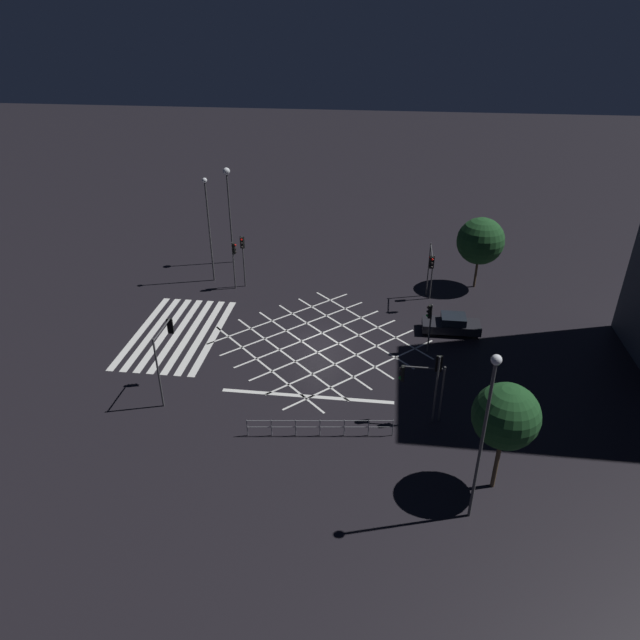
{
  "coord_description": "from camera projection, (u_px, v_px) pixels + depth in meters",
  "views": [
    {
      "loc": [
        33.6,
        4.2,
        20.53
      ],
      "look_at": [
        0.0,
        0.0,
        1.78
      ],
      "focal_mm": 32.0,
      "sensor_mm": 36.0,
      "label": 1
    }
  ],
  "objects": [
    {
      "name": "traffic_light_ne_cross",
      "position": [
        419.0,
        380.0,
        30.99
      ],
      "size": [
        0.36,
        2.48,
        3.62
      ],
      "rotation": [
        0.0,
        0.0,
        -1.57
      ],
      "color": "#424244",
      "rests_on": "ground_plane"
    },
    {
      "name": "street_lamp_west",
      "position": [
        228.0,
        192.0,
        48.79
      ],
      "size": [
        0.61,
        0.61,
        8.58
      ],
      "color": "#424244",
      "rests_on": "ground_plane"
    },
    {
      "name": "waiting_car",
      "position": [
        452.0,
        324.0,
        40.53
      ],
      "size": [
        1.71,
        4.1,
        1.33
      ],
      "rotation": [
        0.0,
        0.0,
        -1.57
      ],
      "color": "black",
      "rests_on": "ground_plane"
    },
    {
      "name": "traffic_light_nw_main",
      "position": [
        430.0,
        264.0,
        43.22
      ],
      "size": [
        2.69,
        0.36,
        4.5
      ],
      "color": "#424244",
      "rests_on": "ground_plane"
    },
    {
      "name": "street_tree_far",
      "position": [
        506.0,
        416.0,
        25.7
      ],
      "size": [
        3.09,
        3.09,
        5.83
      ],
      "color": "brown",
      "rests_on": "ground_plane"
    },
    {
      "name": "traffic_light_se_main",
      "position": [
        165.0,
        345.0,
        32.86
      ],
      "size": [
        2.8,
        0.36,
        4.56
      ],
      "rotation": [
        0.0,
        0.0,
        3.14
      ],
      "color": "#424244",
      "rests_on": "ground_plane"
    },
    {
      "name": "street_lamp_far",
      "position": [
        486.0,
        418.0,
        23.42
      ],
      "size": [
        0.44,
        0.44,
        8.72
      ],
      "color": "#424244",
      "rests_on": "ground_plane"
    },
    {
      "name": "street_lamp_east",
      "position": [
        208.0,
        219.0,
        45.88
      ],
      "size": [
        0.4,
        0.4,
        8.77
      ],
      "color": "#424244",
      "rests_on": "ground_plane"
    },
    {
      "name": "traffic_light_ne_main",
      "position": [
        437.0,
        375.0,
        30.64
      ],
      "size": [
        0.39,
        0.36,
        4.32
      ],
      "rotation": [
        0.0,
        0.0,
        3.14
      ],
      "color": "#424244",
      "rests_on": "ground_plane"
    },
    {
      "name": "traffic_light_sw_main",
      "position": [
        243.0,
        252.0,
        45.91
      ],
      "size": [
        0.39,
        0.36,
        4.38
      ],
      "color": "#424244",
      "rests_on": "ground_plane"
    },
    {
      "name": "road_markings",
      "position": [
        233.0,
        339.0,
        39.95
      ],
      "size": [
        15.61,
        21.03,
        0.01
      ],
      "color": "silver",
      "rests_on": "ground_plane"
    },
    {
      "name": "street_tree_near",
      "position": [
        480.0,
        241.0,
        45.47
      ],
      "size": [
        3.78,
        3.78,
        5.92
      ],
      "color": "brown",
      "rests_on": "ground_plane"
    },
    {
      "name": "traffic_light_median_north",
      "position": [
        429.0,
        318.0,
        37.34
      ],
      "size": [
        0.36,
        0.39,
        3.54
      ],
      "rotation": [
        0.0,
        0.0,
        -1.57
      ],
      "color": "#424244",
      "rests_on": "ground_plane"
    },
    {
      "name": "ground_plane",
      "position": [
        320.0,
        342.0,
        39.57
      ],
      "size": [
        200.0,
        200.0,
        0.0
      ],
      "primitive_type": "plane",
      "color": "black"
    },
    {
      "name": "traffic_light_sw_cross",
      "position": [
        234.0,
        256.0,
        45.73
      ],
      "size": [
        0.36,
        0.39,
        4.02
      ],
      "rotation": [
        0.0,
        0.0,
        1.57
      ],
      "color": "#424244",
      "rests_on": "ground_plane"
    },
    {
      "name": "traffic_light_nw_cross",
      "position": [
        431.0,
        268.0,
        44.21
      ],
      "size": [
        0.36,
        0.39,
        3.72
      ],
      "rotation": [
        0.0,
        0.0,
        -1.57
      ],
      "color": "#424244",
      "rests_on": "ground_plane"
    },
    {
      "name": "pedestrian_railing",
      "position": [
        320.0,
        426.0,
        30.7
      ],
      "size": [
        1.03,
        7.87,
        1.05
      ],
      "rotation": [
        0.0,
        0.0,
        1.7
      ],
      "color": "gray",
      "rests_on": "ground_plane"
    }
  ]
}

